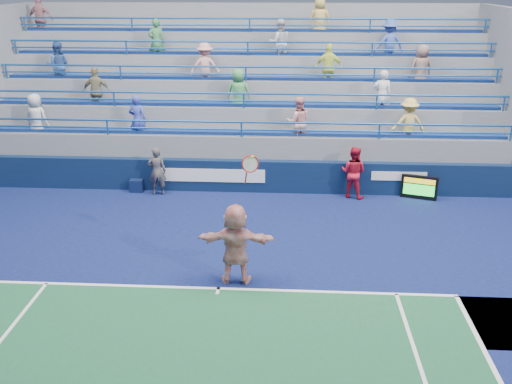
# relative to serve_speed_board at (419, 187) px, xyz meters

# --- Properties ---
(ground) EXTENTS (120.00, 120.00, 0.00)m
(ground) POSITION_rel_serve_speed_board_xyz_m (-5.84, -6.12, -0.40)
(ground) COLOR #333538
(sponsor_wall) EXTENTS (18.00, 0.32, 1.10)m
(sponsor_wall) POSITION_rel_serve_speed_board_xyz_m (-5.83, 0.38, 0.15)
(sponsor_wall) COLOR #0A1A3A
(sponsor_wall) RESTS_ON ground
(bleacher_stand) EXTENTS (18.00, 5.60, 6.13)m
(bleacher_stand) POSITION_rel_serve_speed_board_xyz_m (-5.84, 4.15, 1.15)
(bleacher_stand) COLOR slate
(bleacher_stand) RESTS_ON ground
(serve_speed_board) EXTENTS (1.14, 0.46, 0.80)m
(serve_speed_board) POSITION_rel_serve_speed_board_xyz_m (0.00, 0.00, 0.00)
(serve_speed_board) COLOR black
(serve_speed_board) RESTS_ON ground
(judge_chair) EXTENTS (0.44, 0.44, 0.78)m
(judge_chair) POSITION_rel_serve_speed_board_xyz_m (-9.36, 0.19, -0.15)
(judge_chair) COLOR #0C173A
(judge_chair) RESTS_ON ground
(tennis_player) EXTENTS (1.83, 0.59, 3.17)m
(tennis_player) POSITION_rel_serve_speed_board_xyz_m (-5.46, -5.72, 0.59)
(tennis_player) COLOR white
(tennis_player) RESTS_ON ground
(line_judge) EXTENTS (0.65, 0.48, 1.64)m
(line_judge) POSITION_rel_serve_speed_board_xyz_m (-8.59, -0.09, 0.42)
(line_judge) COLOR #131734
(line_judge) RESTS_ON ground
(ball_girl) EXTENTS (1.03, 0.94, 1.72)m
(ball_girl) POSITION_rel_serve_speed_board_xyz_m (-2.15, 0.06, 0.46)
(ball_girl) COLOR red
(ball_girl) RESTS_ON ground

